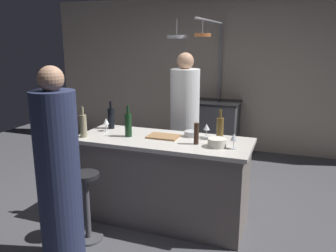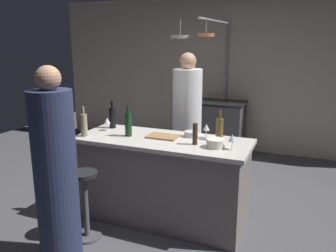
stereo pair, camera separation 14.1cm
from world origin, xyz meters
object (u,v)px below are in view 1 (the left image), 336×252
Objects in this scene: wine_bottle_red at (128,124)px; wine_glass_near_left_guest at (207,128)px; wine_bottle_dark at (111,118)px; wine_bottle_white at (83,125)px; chef at (185,127)px; cutting_board at (163,136)px; wine_bottle_amber at (220,128)px; bar_stool_left at (87,203)px; guest_left at (59,177)px; mixing_bowl_steel at (191,134)px; wine_glass_near_right_guest at (234,138)px; pepper_mill at (196,134)px; wine_glass_by_chef at (106,122)px; stove_range at (215,127)px; mixing_bowl_ceramic at (217,143)px.

wine_bottle_red is 2.25× the size of wine_glass_near_left_guest.
wine_bottle_white reaches higher than wine_bottle_dark.
chef is 5.43× the size of cutting_board.
wine_bottle_amber is at bearing -11.08° from wine_glass_near_left_guest.
bar_stool_left is 1.06m from wine_bottle_dark.
guest_left reaches higher than cutting_board.
wine_bottle_amber is 2.10× the size of mixing_bowl_steel.
cutting_board is at bearing 169.36° from wine_glass_near_right_guest.
pepper_mill is (0.39, -0.12, 0.10)m from cutting_board.
guest_left reaches higher than wine_glass_by_chef.
chef reaches higher than wine_bottle_dark.
mixing_bowl_steel is (-0.30, 0.01, -0.09)m from wine_bottle_amber.
chef is at bearing 112.48° from mixing_bowl_steel.
wine_bottle_dark is 0.96× the size of wine_bottle_red.
wine_glass_near_left_guest is at bearing -79.82° from stove_range.
guest_left is 1.45m from mixing_bowl_ceramic.
stove_range is at bearing 96.19° from mixing_bowl_steel.
pepper_mill is (0.92, 0.92, 0.22)m from guest_left.
wine_bottle_white is (-0.09, -0.42, 0.00)m from wine_bottle_dark.
wine_bottle_red is at bearing -19.07° from wine_glass_by_chef.
wine_bottle_dark is at bearing 144.62° from wine_bottle_red.
stove_range is 5.08× the size of mixing_bowl_ceramic.
mixing_bowl_ceramic is at bearing -2.42° from wine_bottle_red.
wine_glass_by_chef reaches higher than cutting_board.
wine_glass_near_right_guest is at bearing -2.82° from mixing_bowl_ceramic.
wine_glass_near_right_guest is at bearing -73.83° from stove_range.
stove_range is at bearing 80.06° from bar_stool_left.
wine_bottle_white is at bearing -106.67° from stove_range.
mixing_bowl_ceramic is (1.29, -0.28, -0.08)m from wine_bottle_dark.
wine_glass_near_left_guest is (0.46, -0.72, 0.20)m from chef.
wine_glass_near_right_guest is at bearing -54.87° from wine_bottle_amber.
mixing_bowl_steel is at bearing 177.72° from wine_bottle_amber.
chef reaches higher than stove_range.
guest_left is 0.99m from wine_bottle_red.
guest_left reaches higher than wine_bottle_white.
bar_stool_left is at bearing -106.06° from wine_bottle_red.
wine_bottle_red is at bearing 79.51° from guest_left.
bar_stool_left is 2.16× the size of wine_bottle_dark.
mixing_bowl_steel is 0.83× the size of mixing_bowl_ceramic.
wine_glass_by_chef reaches higher than mixing_bowl_ceramic.
chef reaches higher than wine_bottle_amber.
wine_bottle_dark is 1.47m from wine_glass_near_right_guest.
chef is 1.04m from wine_bottle_red.
wine_bottle_red is at bearing 178.12° from pepper_mill.
wine_glass_by_chef is 1.00× the size of wine_glass_near_right_guest.
stove_range is 6.10× the size of wine_glass_by_chef.
cutting_board is at bearing -167.62° from wine_bottle_amber.
wine_glass_near_right_guest is (0.75, -0.14, 0.10)m from cutting_board.
wine_glass_near_right_guest is (1.11, -0.05, -0.02)m from wine_bottle_red.
cutting_board is (0.52, 0.67, 0.53)m from bar_stool_left.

